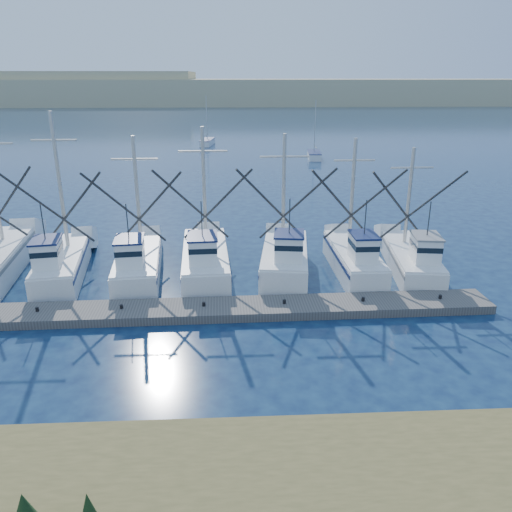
# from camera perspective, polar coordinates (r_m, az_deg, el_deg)

# --- Properties ---
(ground) EXTENTS (500.00, 500.00, 0.00)m
(ground) POSITION_cam_1_polar(r_m,az_deg,el_deg) (20.99, 11.01, -12.51)
(ground) COLOR #0D1A39
(ground) RESTS_ON ground
(floating_dock) EXTENTS (32.87, 2.89, 0.44)m
(floating_dock) POSITION_cam_1_polar(r_m,az_deg,el_deg) (25.10, -10.56, -6.23)
(floating_dock) COLOR #5D5953
(floating_dock) RESTS_ON ground
(dune_ridge) EXTENTS (360.00, 60.00, 10.00)m
(dune_ridge) POSITION_cam_1_polar(r_m,az_deg,el_deg) (227.29, -1.81, 18.29)
(dune_ridge) COLOR tan
(dune_ridge) RESTS_ON ground
(trawler_fleet) EXTENTS (31.26, 9.36, 9.32)m
(trawler_fleet) POSITION_cam_1_polar(r_m,az_deg,el_deg) (29.62, -10.95, -0.58)
(trawler_fleet) COLOR white
(trawler_fleet) RESTS_ON ground
(sailboat_near) EXTENTS (2.22, 5.54, 8.10)m
(sailboat_near) POSITION_cam_1_polar(r_m,az_deg,el_deg) (73.18, 6.67, 11.38)
(sailboat_near) COLOR white
(sailboat_near) RESTS_ON ground
(sailboat_far) EXTENTS (2.48, 6.25, 8.10)m
(sailboat_far) POSITION_cam_1_polar(r_m,az_deg,el_deg) (88.08, -5.59, 12.83)
(sailboat_far) COLOR white
(sailboat_far) RESTS_ON ground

